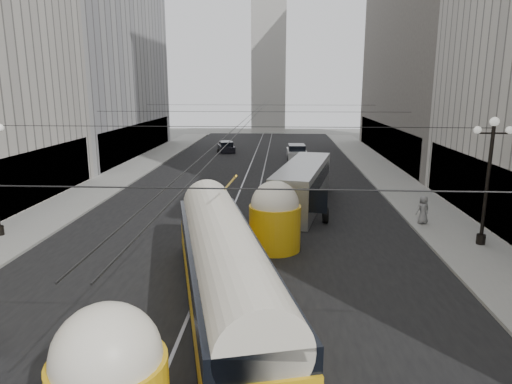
# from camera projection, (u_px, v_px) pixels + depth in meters

# --- Properties ---
(road) EXTENTS (20.00, 85.00, 0.02)m
(road) POSITION_uv_depth(u_px,v_px,m) (252.00, 184.00, 37.95)
(road) COLOR black
(road) RESTS_ON ground
(sidewalk_left) EXTENTS (4.00, 72.00, 0.15)m
(sidewalk_left) POSITION_uv_depth(u_px,v_px,m) (124.00, 174.00, 42.00)
(sidewalk_left) COLOR gray
(sidewalk_left) RESTS_ON ground
(sidewalk_right) EXTENTS (4.00, 72.00, 0.15)m
(sidewalk_right) POSITION_uv_depth(u_px,v_px,m) (388.00, 177.00, 40.67)
(sidewalk_right) COLOR gray
(sidewalk_right) RESTS_ON ground
(rail_left) EXTENTS (0.12, 85.00, 0.04)m
(rail_left) POSITION_uv_depth(u_px,v_px,m) (243.00, 184.00, 37.99)
(rail_left) COLOR gray
(rail_left) RESTS_ON ground
(rail_right) EXTENTS (0.12, 85.00, 0.04)m
(rail_right) POSITION_uv_depth(u_px,v_px,m) (261.00, 184.00, 37.90)
(rail_right) COLOR gray
(rail_right) RESTS_ON ground
(building_left_far) EXTENTS (12.60, 28.60, 28.60)m
(building_left_far) POSITION_uv_depth(u_px,v_px,m) (82.00, 28.00, 50.91)
(building_left_far) COLOR #999999
(building_left_far) RESTS_ON ground
(building_right_far) EXTENTS (12.60, 32.60, 32.60)m
(building_right_far) POSITION_uv_depth(u_px,v_px,m) (449.00, 6.00, 48.25)
(building_right_far) COLOR #514C47
(building_right_far) RESTS_ON ground
(distant_tower) EXTENTS (6.00, 6.00, 31.36)m
(distant_tower) POSITION_uv_depth(u_px,v_px,m) (269.00, 46.00, 80.79)
(distant_tower) COLOR #B2AFA8
(distant_tower) RESTS_ON ground
(lamppost_right_mid) EXTENTS (1.86, 0.44, 6.37)m
(lamppost_right_mid) POSITION_uv_depth(u_px,v_px,m) (488.00, 174.00, 22.30)
(lamppost_right_mid) COLOR black
(lamppost_right_mid) RESTS_ON sidewalk_right
(catenary) EXTENTS (25.00, 72.00, 0.23)m
(catenary) POSITION_uv_depth(u_px,v_px,m) (252.00, 114.00, 35.64)
(catenary) COLOR black
(catenary) RESTS_ON ground
(streetcar) EXTENTS (5.91, 15.69, 3.53)m
(streetcar) POSITION_uv_depth(u_px,v_px,m) (224.00, 267.00, 16.09)
(streetcar) COLOR gold
(streetcar) RESTS_ON ground
(city_bus) EXTENTS (4.58, 11.76, 2.90)m
(city_bus) POSITION_uv_depth(u_px,v_px,m) (303.00, 183.00, 30.64)
(city_bus) COLOR #9C9EA1
(city_bus) RESTS_ON ground
(sedan_white_far) EXTENTS (2.22, 5.08, 1.59)m
(sedan_white_far) POSITION_uv_depth(u_px,v_px,m) (297.00, 152.00, 51.48)
(sedan_white_far) COLOR silver
(sedan_white_far) RESTS_ON ground
(sedan_dark_far) EXTENTS (2.69, 4.46, 1.32)m
(sedan_dark_far) POSITION_uv_depth(u_px,v_px,m) (226.00, 147.00, 56.80)
(sedan_dark_far) COLOR black
(sedan_dark_far) RESTS_ON ground
(pedestrian_crossing_a) EXTENTS (0.67, 0.77, 1.78)m
(pedestrian_crossing_a) POSITION_uv_depth(u_px,v_px,m) (148.00, 384.00, 11.03)
(pedestrian_crossing_a) COLOR black
(pedestrian_crossing_a) RESTS_ON ground
(pedestrian_sidewalk_right) EXTENTS (0.94, 0.77, 1.67)m
(pedestrian_sidewalk_right) POSITION_uv_depth(u_px,v_px,m) (423.00, 210.00, 26.37)
(pedestrian_sidewalk_right) COLOR slate
(pedestrian_sidewalk_right) RESTS_ON sidewalk_right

